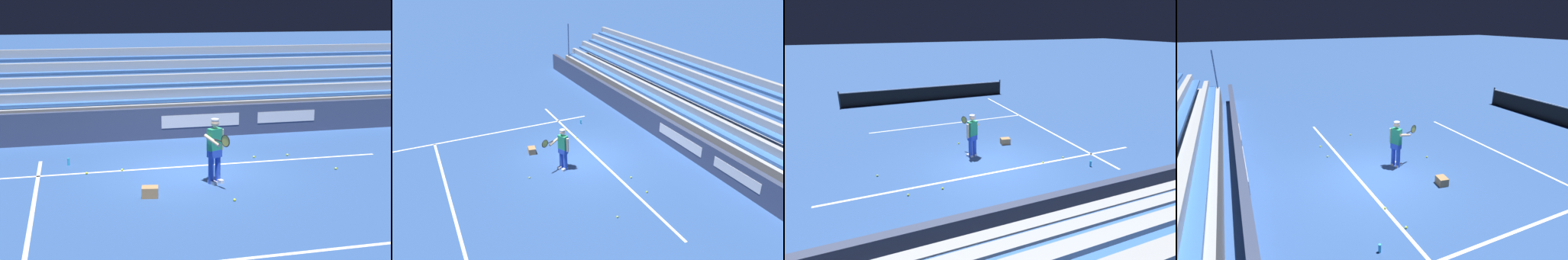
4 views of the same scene
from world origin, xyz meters
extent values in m
plane|color=#2D5193|center=(0.00, 0.00, 0.00)|extent=(160.00, 160.00, 0.00)
cube|color=white|center=(0.00, -0.50, 0.00)|extent=(12.00, 0.10, 0.01)
cube|color=white|center=(4.11, 4.00, 0.00)|extent=(0.10, 12.00, 0.01)
cube|color=white|center=(0.00, 5.50, 0.00)|extent=(8.22, 0.10, 0.01)
cube|color=#384260|center=(0.00, -4.03, 0.55)|extent=(27.03, 0.24, 1.10)
cube|color=silver|center=(-1.28, -3.90, 0.61)|extent=(2.80, 0.01, 0.44)
cube|color=silver|center=(-4.48, -3.90, 0.61)|extent=(2.20, 0.01, 0.40)
cube|color=#9EA3A8|center=(0.00, -6.23, 0.55)|extent=(25.68, 3.20, 1.10)
cube|color=blue|center=(0.00, -5.03, 1.18)|extent=(25.17, 0.40, 0.12)
cube|color=#9EA3A8|center=(0.00, -5.31, 1.33)|extent=(25.68, 0.24, 0.45)
cube|color=blue|center=(0.00, -5.83, 1.63)|extent=(25.17, 0.40, 0.12)
cube|color=#9EA3A8|center=(0.00, -6.11, 1.77)|extent=(25.68, 0.24, 0.45)
cube|color=blue|center=(0.00, -6.63, 2.08)|extent=(25.17, 0.40, 0.12)
cube|color=#9EA3A8|center=(0.00, -6.91, 2.23)|extent=(25.68, 0.24, 0.45)
cube|color=blue|center=(0.00, -7.43, 2.53)|extent=(25.17, 0.40, 0.12)
cube|color=#9EA3A8|center=(0.00, -7.71, 2.67)|extent=(25.68, 0.24, 0.45)
cylinder|color=blue|center=(-0.53, 1.06, 0.44)|extent=(0.15, 0.15, 0.88)
cylinder|color=blue|center=(-0.33, 1.15, 0.44)|extent=(0.15, 0.15, 0.88)
cube|color=white|center=(-0.55, 1.11, 0.04)|extent=(0.21, 0.30, 0.09)
cube|color=white|center=(-0.35, 1.20, 0.04)|extent=(0.21, 0.30, 0.09)
cube|color=blue|center=(-0.43, 1.10, 0.80)|extent=(0.40, 0.34, 0.20)
cube|color=#239366|center=(-0.43, 1.10, 1.17)|extent=(0.41, 0.34, 0.58)
sphere|color=beige|center=(-0.43, 1.11, 1.60)|extent=(0.21, 0.21, 0.21)
cylinder|color=white|center=(-0.43, 1.11, 1.69)|extent=(0.20, 0.20, 0.05)
cylinder|color=beige|center=(-0.65, 1.00, 1.13)|extent=(0.09, 0.09, 0.56)
cylinder|color=beige|center=(-0.28, 1.39, 1.22)|extent=(0.32, 0.57, 0.24)
cylinder|color=black|center=(-0.38, 1.61, 1.27)|extent=(0.15, 0.29, 0.03)
torus|color=black|center=(-0.50, 1.86, 1.31)|extent=(0.15, 0.30, 0.31)
cylinder|color=#D6D14C|center=(-0.50, 1.86, 1.31)|extent=(0.12, 0.25, 0.27)
cube|color=#A87F51|center=(1.38, 1.82, 0.13)|extent=(0.44, 0.36, 0.26)
sphere|color=#CCE533|center=(2.82, -0.39, 0.03)|extent=(0.07, 0.07, 0.07)
sphere|color=#CCE533|center=(-4.09, 0.76, 0.03)|extent=(0.07, 0.07, 0.07)
sphere|color=#CCE533|center=(-3.31, -0.91, 0.03)|extent=(0.07, 0.07, 0.07)
sphere|color=#CCE533|center=(-2.22, -0.93, 0.03)|extent=(0.07, 0.07, 0.07)
sphere|color=#CCE533|center=(-0.53, 2.56, 0.03)|extent=(0.07, 0.07, 0.07)
sphere|color=#CCE533|center=(1.83, -0.49, 0.03)|extent=(0.07, 0.07, 0.07)
cylinder|color=#33B2E5|center=(3.30, -1.39, 0.11)|extent=(0.07, 0.07, 0.22)
camera|label=1|loc=(3.14, 14.25, 4.52)|focal=50.00mm
camera|label=2|loc=(-12.67, 6.02, 7.75)|focal=35.00mm
camera|label=3|loc=(-4.33, -9.31, 5.00)|focal=28.00mm
camera|label=4|loc=(8.35, -3.94, 5.06)|focal=28.00mm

